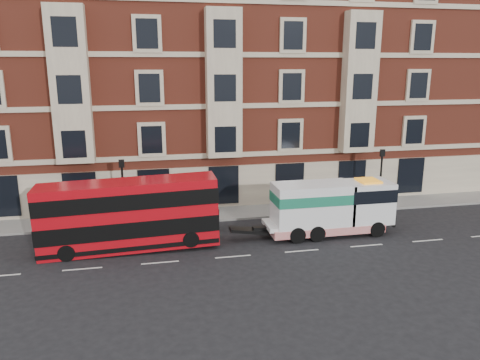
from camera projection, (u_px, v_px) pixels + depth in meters
name	position (u px, v px, depth m)	size (l,w,h in m)	color
ground	(233.00, 257.00, 25.91)	(120.00, 120.00, 0.00)	black
sidewalk	(213.00, 214.00, 33.02)	(90.00, 3.00, 0.15)	slate
victorian_terrace	(204.00, 68.00, 37.83)	(45.00, 12.00, 20.40)	brown
lamp_post_west	(123.00, 187.00, 29.98)	(0.35, 0.15, 4.35)	black
lamp_post_east	(381.00, 174.00, 33.51)	(0.35, 0.15, 4.35)	black
double_decker_bus	(129.00, 214.00, 26.45)	(9.96, 2.29, 4.03)	#BA0A13
tow_truck	(329.00, 207.00, 28.91)	(7.97, 2.36, 3.32)	white
pedestrian	(39.00, 214.00, 29.79)	(0.66, 0.43, 1.82)	#182130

